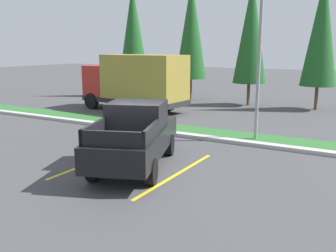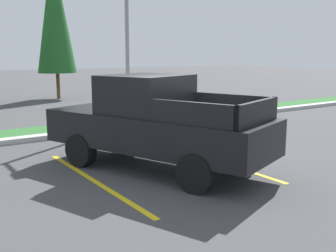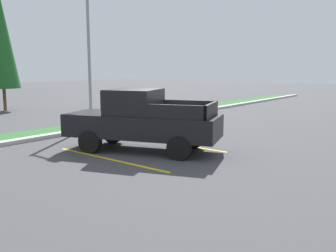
{
  "view_description": "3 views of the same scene",
  "coord_description": "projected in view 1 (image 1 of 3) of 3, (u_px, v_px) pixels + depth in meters",
  "views": [
    {
      "loc": [
        6.6,
        -9.38,
        3.83
      ],
      "look_at": [
        -0.17,
        2.35,
        1.02
      ],
      "focal_mm": 40.67,
      "sensor_mm": 36.0,
      "label": 1
    },
    {
      "loc": [
        -5.05,
        -6.93,
        2.56
      ],
      "look_at": [
        -0.26,
        0.02,
        1.04
      ],
      "focal_mm": 42.89,
      "sensor_mm": 36.0,
      "label": 2
    },
    {
      "loc": [
        -9.3,
        -7.8,
        2.8
      ],
      "look_at": [
        0.57,
        0.01,
        0.79
      ],
      "focal_mm": 38.8,
      "sensor_mm": 36.0,
      "label": 3
    }
  ],
  "objects": [
    {
      "name": "parking_line_near",
      "position": [
        99.0,
        159.0,
        13.22
      ],
      "size": [
        0.12,
        4.8,
        0.01
      ],
      "primitive_type": "cube",
      "color": "yellow",
      "rests_on": "ground"
    },
    {
      "name": "pickup_truck_main",
      "position": [
        136.0,
        135.0,
        12.3
      ],
      "size": [
        3.58,
        5.55,
        2.1
      ],
      "color": "black",
      "rests_on": "ground"
    },
    {
      "name": "ground_plane",
      "position": [
        135.0,
        171.0,
        11.96
      ],
      "size": [
        120.0,
        120.0,
        0.0
      ],
      "primitive_type": "plane",
      "color": "#424244"
    },
    {
      "name": "cypress_tree_leftmost",
      "position": [
        133.0,
        30.0,
        29.58
      ],
      "size": [
        2.26,
        2.26,
        8.69
      ],
      "color": "brown",
      "rests_on": "ground"
    },
    {
      "name": "grass_median",
      "position": [
        213.0,
        133.0,
        17.13
      ],
      "size": [
        56.0,
        1.8,
        0.06
      ],
      "primitive_type": "cube",
      "color": "#2D662D",
      "rests_on": "ground"
    },
    {
      "name": "cypress_tree_left_inner",
      "position": [
        191.0,
        29.0,
        27.55
      ],
      "size": [
        2.26,
        2.26,
        8.71
      ],
      "color": "brown",
      "rests_on": "ground"
    },
    {
      "name": "cypress_tree_right_inner",
      "position": [
        322.0,
        29.0,
        22.86
      ],
      "size": [
        2.15,
        2.15,
        8.29
      ],
      "color": "brown",
      "rests_on": "ground"
    },
    {
      "name": "cargo_truck_distant",
      "position": [
        136.0,
        81.0,
        23.11
      ],
      "size": [
        6.99,
        3.05,
        3.4
      ],
      "color": "black",
      "rests_on": "ground"
    },
    {
      "name": "parking_line_far",
      "position": [
        177.0,
        174.0,
        11.7
      ],
      "size": [
        0.12,
        4.8,
        0.01
      ],
      "primitive_type": "cube",
      "color": "yellow",
      "rests_on": "ground"
    },
    {
      "name": "curb_strip",
      "position": [
        202.0,
        137.0,
        16.19
      ],
      "size": [
        56.0,
        0.4,
        0.15
      ],
      "primitive_type": "cube",
      "color": "#B2B2AD",
      "rests_on": "ground"
    },
    {
      "name": "cypress_tree_center",
      "position": [
        251.0,
        30.0,
        24.72
      ],
      "size": [
        2.17,
        2.17,
        8.34
      ],
      "color": "brown",
      "rests_on": "ground"
    },
    {
      "name": "street_light",
      "position": [
        258.0,
        52.0,
        15.09
      ],
      "size": [
        0.24,
        1.49,
        6.2
      ],
      "color": "gray",
      "rests_on": "ground"
    }
  ]
}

